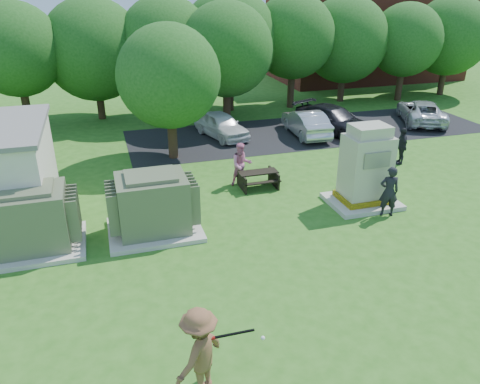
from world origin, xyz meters
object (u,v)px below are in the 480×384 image
object	(u,v)px
car_silver_a	(306,123)
car_dark	(333,120)
generator_cabinet	(365,171)
batter	(200,353)
person_by_generator	(389,191)
picnic_table	(258,177)
car_white	(221,125)
transformer_right	(153,206)
person_at_picnic	(241,164)
car_silver_b	(421,112)
transformer_left	(30,221)
person_walking_right	(402,146)

from	to	relation	value
car_silver_a	car_dark	world-z (taller)	car_dark
car_silver_a	generator_cabinet	bearing A→B (deg)	83.31
batter	person_by_generator	bearing A→B (deg)	176.71
picnic_table	batter	size ratio (longest dim) A/B	0.78
car_white	car_silver_a	world-z (taller)	car_silver_a
transformer_right	person_by_generator	xyz separation A→B (m)	(8.03, -1.16, -0.05)
generator_cabinet	transformer_right	bearing A→B (deg)	179.45
car_white	person_at_picnic	bearing A→B (deg)	-113.63
generator_cabinet	car_silver_a	distance (m)	8.65
car_white	car_dark	size ratio (longest dim) A/B	0.79
batter	person_by_generator	xyz separation A→B (m)	(8.01, 5.77, -0.08)
batter	person_at_picnic	distance (m)	10.61
car_white	car_silver_b	xyz separation A→B (m)	(11.92, -0.68, -0.01)
transformer_left	generator_cabinet	world-z (taller)	generator_cabinet
transformer_right	transformer_left	bearing A→B (deg)	180.00
transformer_left	car_white	world-z (taller)	transformer_left
car_silver_a	person_walking_right	bearing A→B (deg)	117.45
person_at_picnic	person_walking_right	size ratio (longest dim) A/B	1.05
transformer_right	person_at_picnic	xyz separation A→B (m)	(3.91, 2.94, -0.08)
person_walking_right	picnic_table	bearing A→B (deg)	-68.57
batter	car_silver_a	world-z (taller)	batter
generator_cabinet	picnic_table	xyz separation A→B (m)	(-3.22, 2.59, -0.91)
transformer_left	person_walking_right	size ratio (longest dim) A/B	1.78
generator_cabinet	car_dark	distance (m)	9.11
batter	car_silver_a	xyz separation A→B (m)	(9.18, 15.35, -0.32)
transformer_left	car_silver_a	bearing A→B (deg)	33.12
car_silver_a	transformer_right	bearing A→B (deg)	45.83
person_walking_right	car_dark	xyz separation A→B (m)	(-0.69, 5.26, -0.14)
transformer_right	picnic_table	distance (m)	5.16
picnic_table	person_by_generator	size ratio (longest dim) A/B	0.85
transformer_left	transformer_right	bearing A→B (deg)	0.00
transformer_right	car_silver_b	xyz separation A→B (m)	(16.71, 8.75, -0.32)
person_at_picnic	car_silver_b	world-z (taller)	person_at_picnic
generator_cabinet	batter	world-z (taller)	generator_cabinet
car_silver_a	car_dark	size ratio (longest dim) A/B	0.86
generator_cabinet	car_dark	size ratio (longest dim) A/B	0.62
person_by_generator	person_walking_right	xyz separation A→B (m)	(3.51, 4.35, -0.08)
car_dark	generator_cabinet	bearing A→B (deg)	-131.75
batter	car_silver_a	size ratio (longest dim) A/B	0.48
transformer_right	car_silver_a	size ratio (longest dim) A/B	0.72
car_dark	person_at_picnic	bearing A→B (deg)	-163.02
generator_cabinet	person_walking_right	distance (m)	5.07
person_walking_right	car_silver_b	xyz separation A→B (m)	(5.16, 5.56, -0.19)
car_white	car_dark	xyz separation A→B (m)	(6.07, -0.98, 0.05)
car_dark	car_silver_b	bearing A→B (deg)	-18.50
batter	person_walking_right	size ratio (longest dim) A/B	1.19
person_at_picnic	generator_cabinet	bearing A→B (deg)	-34.01
batter	car_silver_b	size ratio (longest dim) A/B	0.43
generator_cabinet	person_walking_right	bearing A→B (deg)	40.35
person_at_picnic	picnic_table	bearing A→B (deg)	-32.11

